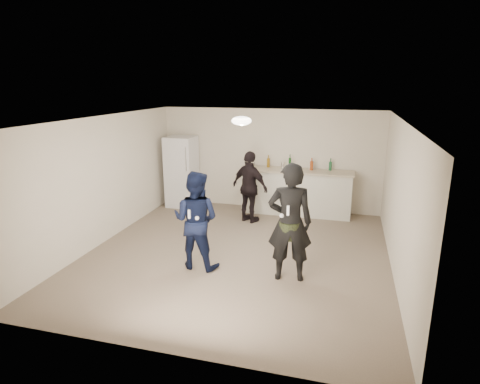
% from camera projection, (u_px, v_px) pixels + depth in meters
% --- Properties ---
extents(floor, '(6.00, 6.00, 0.00)m').
position_uv_depth(floor, '(237.00, 253.00, 7.55)').
color(floor, '#6B5B4C').
rests_on(floor, ground).
extents(ceiling, '(6.00, 6.00, 0.00)m').
position_uv_depth(ceiling, '(237.00, 119.00, 6.89)').
color(ceiling, silver).
rests_on(ceiling, wall_back).
extents(wall_back, '(6.00, 0.00, 6.00)m').
position_uv_depth(wall_back, '(269.00, 159.00, 10.01)').
color(wall_back, beige).
rests_on(wall_back, floor).
extents(wall_front, '(6.00, 0.00, 6.00)m').
position_uv_depth(wall_front, '(165.00, 257.00, 4.43)').
color(wall_front, beige).
rests_on(wall_front, floor).
extents(wall_left, '(0.00, 6.00, 6.00)m').
position_uv_depth(wall_left, '(103.00, 180.00, 7.91)').
color(wall_left, beige).
rests_on(wall_left, floor).
extents(wall_right, '(0.00, 6.00, 6.00)m').
position_uv_depth(wall_right, '(399.00, 201.00, 6.53)').
color(wall_right, beige).
rests_on(wall_right, floor).
extents(counter, '(2.60, 0.56, 1.05)m').
position_uv_depth(counter, '(296.00, 193.00, 9.71)').
color(counter, beige).
rests_on(counter, floor).
extents(counter_top, '(2.68, 0.64, 0.04)m').
position_uv_depth(counter_top, '(297.00, 171.00, 9.57)').
color(counter_top, '#C0AD95').
rests_on(counter_top, counter).
extents(fridge, '(0.70, 0.70, 1.80)m').
position_uv_depth(fridge, '(182.00, 172.00, 10.28)').
color(fridge, white).
rests_on(fridge, floor).
extents(fridge_handle, '(0.02, 0.02, 0.60)m').
position_uv_depth(fridge_handle, '(186.00, 159.00, 9.76)').
color(fridge_handle, silver).
rests_on(fridge_handle, fridge).
extents(ceiling_dome, '(0.36, 0.36, 0.16)m').
position_uv_depth(ceiling_dome, '(241.00, 121.00, 7.18)').
color(ceiling_dome, white).
rests_on(ceiling_dome, ceiling).
extents(shaker, '(0.08, 0.08, 0.17)m').
position_uv_depth(shaker, '(283.00, 166.00, 9.64)').
color(shaker, silver).
rests_on(shaker, counter_top).
extents(man, '(0.87, 0.70, 1.70)m').
position_uv_depth(man, '(196.00, 220.00, 6.82)').
color(man, '#101C44').
rests_on(man, floor).
extents(woman, '(0.78, 0.58, 1.94)m').
position_uv_depth(woman, '(290.00, 223.00, 6.35)').
color(woman, black).
rests_on(woman, floor).
extents(camo_shorts, '(0.34, 0.34, 0.28)m').
position_uv_depth(camo_shorts, '(290.00, 230.00, 6.38)').
color(camo_shorts, '#2D3D1B').
rests_on(camo_shorts, woman).
extents(spectator, '(1.04, 0.77, 1.64)m').
position_uv_depth(spectator, '(250.00, 187.00, 9.07)').
color(spectator, black).
rests_on(spectator, floor).
extents(remote_man, '(0.04, 0.04, 0.15)m').
position_uv_depth(remote_man, '(189.00, 214.00, 6.51)').
color(remote_man, white).
rests_on(remote_man, man).
extents(nunchuk_man, '(0.07, 0.07, 0.07)m').
position_uv_depth(nunchuk_man, '(197.00, 218.00, 6.52)').
color(nunchuk_man, white).
rests_on(nunchuk_man, man).
extents(remote_woman, '(0.04, 0.04, 0.15)m').
position_uv_depth(remote_woman, '(288.00, 210.00, 6.04)').
color(remote_woman, white).
rests_on(remote_woman, woman).
extents(nunchuk_woman, '(0.07, 0.07, 0.07)m').
position_uv_depth(nunchuk_woman, '(282.00, 216.00, 6.12)').
color(nunchuk_woman, white).
rests_on(nunchuk_woman, woman).
extents(bottle_cluster, '(1.57, 0.19, 0.28)m').
position_uv_depth(bottle_cluster, '(302.00, 165.00, 9.63)').
color(bottle_cluster, '#113E14').
rests_on(bottle_cluster, counter_top).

